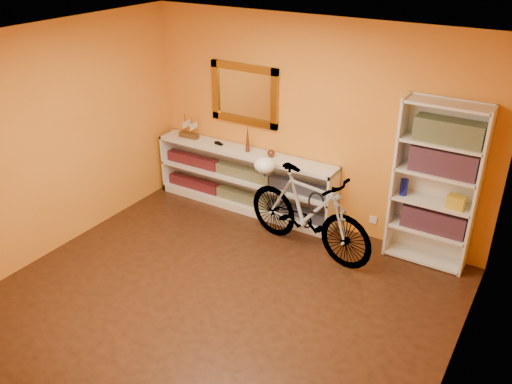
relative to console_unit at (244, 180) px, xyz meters
The scene contains 24 objects.
floor 2.06m from the console_unit, 64.56° to the right, with size 4.50×4.00×0.01m, color black.
ceiling 2.97m from the console_unit, 64.56° to the right, with size 4.50×4.00×0.01m, color silver.
back_wall 1.24m from the console_unit, 12.41° to the left, with size 4.50×0.01×2.60m, color orange.
left_wall 2.45m from the console_unit, 127.48° to the right, with size 0.01×4.00×2.60m, color orange.
right_wall 3.71m from the console_unit, 30.20° to the right, with size 0.01×4.00×2.60m, color orange.
gilt_mirror 1.14m from the console_unit, 120.01° to the left, with size 0.98×0.06×0.78m, color olive.
wall_socket 1.78m from the console_unit, ahead, with size 0.09×0.01×0.09m, color silver.
console_unit is the anchor object (origin of this frame).
cd_row_lower 0.26m from the console_unit, 90.00° to the right, with size 2.50×0.13×0.14m, color black.
cd_row_upper 0.11m from the console_unit, 90.00° to the right, with size 2.50×0.13×0.14m, color navy.
model_ship 1.08m from the console_unit, behind, with size 0.28×0.11×0.33m, color #422B12, non-canonical shape.
toy_car 0.59m from the console_unit, behind, with size 0.00×0.00×0.00m, color black.
bronze_ornament 0.61m from the console_unit, ahead, with size 0.06×0.06×0.36m, color brown.
decorative_orb 0.62m from the console_unit, ahead, with size 0.10×0.10×0.10m, color brown.
bookcase 2.51m from the console_unit, ahead, with size 0.90×0.30×1.90m, color silver, non-canonical shape.
book_row_a 2.50m from the console_unit, ahead, with size 0.70×0.22×0.26m, color maroon.
book_row_b 2.64m from the console_unit, ahead, with size 0.70×0.22×0.28m, color maroon.
book_row_c 2.76m from the console_unit, ahead, with size 0.70×0.22×0.25m, color #1B4D60.
travel_mug 2.17m from the console_unit, ahead, with size 0.09×0.09×0.19m, color #161C97.
red_tin 2.52m from the console_unit, ahead, with size 0.13×0.13×0.17m, color maroon.
yellow_bag 2.73m from the console_unit, ahead, with size 0.19×0.12×0.14m, color gold.
bicycle 1.30m from the console_unit, 22.72° to the right, with size 1.76×0.46×1.04m, color silver.
helmet 0.82m from the console_unit, 35.15° to the right, with size 0.27×0.25×0.20m, color white.
u_lock 1.42m from the console_unit, 21.82° to the right, with size 0.21×0.21×0.02m, color black.
Camera 1 is at (2.63, -3.61, 3.50)m, focal length 37.39 mm.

